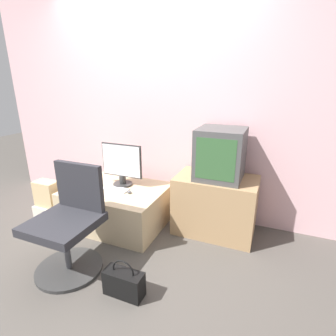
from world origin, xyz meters
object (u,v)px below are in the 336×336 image
object	(u,v)px
book	(44,236)
office_chair	(69,226)
mouse	(129,192)
crt_tv	(220,154)
cardboard_box_lower	(50,214)
handbag	(124,283)
main_monitor	(122,165)
keyboard	(115,189)

from	to	relation	value
book	office_chair	bearing A→B (deg)	-21.22
mouse	crt_tv	xyz separation A→B (m)	(0.87, 0.32, 0.43)
crt_tv	cardboard_box_lower	distance (m)	2.02
crt_tv	handbag	world-z (taller)	crt_tv
office_chair	handbag	distance (m)	0.66
cardboard_box_lower	book	distance (m)	0.31
cardboard_box_lower	handbag	distance (m)	1.47
handbag	book	xyz separation A→B (m)	(-1.19, 0.34, -0.09)
cardboard_box_lower	book	world-z (taller)	cardboard_box_lower
office_chair	cardboard_box_lower	size ratio (longest dim) A/B	3.10
office_chair	cardboard_box_lower	world-z (taller)	office_chair
main_monitor	handbag	xyz separation A→B (m)	(0.62, -1.01, -0.56)
crt_tv	book	world-z (taller)	crt_tv
main_monitor	office_chair	world-z (taller)	same
handbag	book	size ratio (longest dim) A/B	1.83
office_chair	cardboard_box_lower	distance (m)	0.95
main_monitor	crt_tv	world-z (taller)	crt_tv
keyboard	main_monitor	bearing A→B (deg)	89.04
main_monitor	keyboard	bearing A→B (deg)	-90.96
mouse	office_chair	world-z (taller)	office_chair
crt_tv	cardboard_box_lower	world-z (taller)	crt_tv
mouse	cardboard_box_lower	size ratio (longest dim) A/B	0.18
keyboard	crt_tv	xyz separation A→B (m)	(1.06, 0.30, 0.44)
office_chair	main_monitor	bearing A→B (deg)	92.19
book	main_monitor	bearing A→B (deg)	49.36
main_monitor	book	xyz separation A→B (m)	(-0.57, -0.67, -0.66)
mouse	book	distance (m)	1.00
office_chair	handbag	bearing A→B (deg)	-10.57
office_chair	book	world-z (taller)	office_chair
handbag	book	bearing A→B (deg)	163.86
office_chair	crt_tv	bearing A→B (deg)	45.47
office_chair	book	xyz separation A→B (m)	(-0.61, 0.24, -0.39)
office_chair	cardboard_box_lower	bearing A→B (deg)	147.45
mouse	cardboard_box_lower	xyz separation A→B (m)	(-0.92, -0.23, -0.33)
keyboard	crt_tv	distance (m)	1.18
crt_tv	handbag	distance (m)	1.45
cardboard_box_lower	mouse	bearing A→B (deg)	14.18
mouse	office_chair	distance (m)	0.74
crt_tv	book	size ratio (longest dim) A/B	3.00
crt_tv	book	bearing A→B (deg)	-153.70
main_monitor	handbag	distance (m)	1.31
keyboard	book	size ratio (longest dim) A/B	1.79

